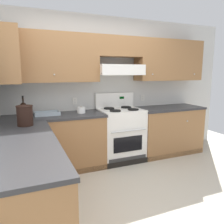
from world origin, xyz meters
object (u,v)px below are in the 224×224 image
Objects in this scene: stove at (121,134)px; bucket at (25,115)px; bowl at (47,114)px; wine_bottle at (24,109)px; paper_towel_roll at (81,110)px.

stove is 4.70× the size of bucket.
bowl is 0.71m from bucket.
stove is 3.65× the size of wine_bottle.
bucket is (-1.59, -0.57, 0.57)m from stove.
bucket reaches higher than paper_towel_roll.
stove is at bearing 1.98° from wine_bottle.
stove is 3.14× the size of bowl.
wine_bottle is 0.89m from paper_towel_roll.
bucket is at bearing -160.37° from stove.
wine_bottle is 1.29× the size of bucket.
wine_bottle is at bearing -178.02° from stove.
wine_bottle is 0.51m from bucket.
wine_bottle is at bearing -175.17° from paper_towel_roll.
bucket reaches higher than bowl.
wine_bottle is 0.37m from bowl.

